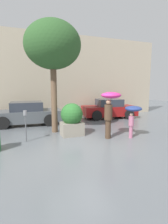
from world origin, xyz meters
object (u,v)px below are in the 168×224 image
person_child (133,112)px  planter_box (72,119)px  parked_car_far (109,109)px  street_tree (53,46)px  person_adult (110,104)px  parking_meter (25,119)px  parked_car_near (27,114)px

person_child → planter_box: bearing=143.2°
parked_car_far → street_tree: 6.33m
planter_box → street_tree: bearing=124.8°
planter_box → person_adult: bearing=-35.0°
person_adult → parked_car_far: (2.49, 4.54, -0.88)m
planter_box → parking_meter: bearing=-173.6°
person_child → street_tree: bearing=135.8°
street_tree → parking_meter: bearing=-141.6°
street_tree → parked_car_near: bearing=117.4°
person_child → parked_car_far: person_child is taller
planter_box → parking_meter: (-2.06, -0.23, 0.14)m
parking_meter → person_adult: bearing=-12.5°
planter_box → parking_meter: planter_box is taller
planter_box → parked_car_far: planter_box is taller
parking_meter → street_tree: bearing=38.4°
planter_box → person_adult: (1.43, -1.00, 0.72)m
parked_car_near → parked_car_far: (5.75, 0.32, -0.00)m
parking_meter → parked_car_far: bearing=32.2°
planter_box → street_tree: street_tree is taller
planter_box → street_tree: 3.55m
planter_box → street_tree: (-0.63, 0.90, 3.38)m
person_adult → parked_car_far: size_ratio=0.51×
planter_box → parked_car_near: planter_box is taller
parked_car_far → parked_car_near: bearing=101.1°
person_child → parked_car_near: size_ratio=0.35×
person_adult → parking_meter: (-3.49, 0.77, -0.58)m
person_adult → parked_car_near: 5.41m
person_adult → parking_meter: size_ratio=1.56×
person_child → parking_meter: (-4.47, 1.10, -0.21)m
person_adult → person_child: size_ratio=1.42×
parked_car_near → street_tree: street_tree is taller
person_child → parked_car_near: bearing=125.1°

